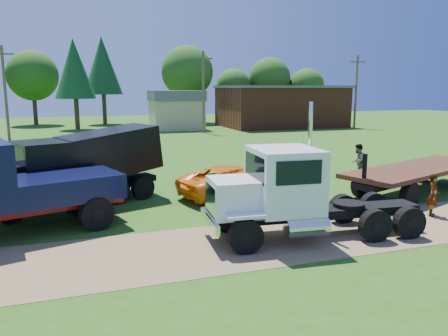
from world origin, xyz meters
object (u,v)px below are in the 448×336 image
object	(u,v)px
white_semi_tractor	(286,193)
black_dump_truck	(80,163)
flatbed_trailer	(418,173)
spectator_a	(433,195)
orange_pickup	(235,181)

from	to	relation	value
white_semi_tractor	black_dump_truck	distance (m)	9.31
white_semi_tractor	flatbed_trailer	bearing A→B (deg)	27.64
white_semi_tractor	spectator_a	bearing A→B (deg)	8.79
white_semi_tractor	black_dump_truck	xyz separation A→B (m)	(-6.35, 6.80, 0.27)
orange_pickup	spectator_a	world-z (taller)	spectator_a
white_semi_tractor	black_dump_truck	world-z (taller)	white_semi_tractor
orange_pickup	spectator_a	bearing A→B (deg)	-144.47
black_dump_truck	spectator_a	xyz separation A→B (m)	(12.97, -6.33, -0.97)
spectator_a	flatbed_trailer	bearing A→B (deg)	17.62
white_semi_tractor	black_dump_truck	bearing A→B (deg)	137.81
white_semi_tractor	flatbed_trailer	world-z (taller)	white_semi_tractor
orange_pickup	spectator_a	xyz separation A→B (m)	(6.30, -5.37, 0.10)
black_dump_truck	orange_pickup	bearing A→B (deg)	-30.21
orange_pickup	flatbed_trailer	distance (m)	8.79
black_dump_truck	orange_pickup	distance (m)	6.83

